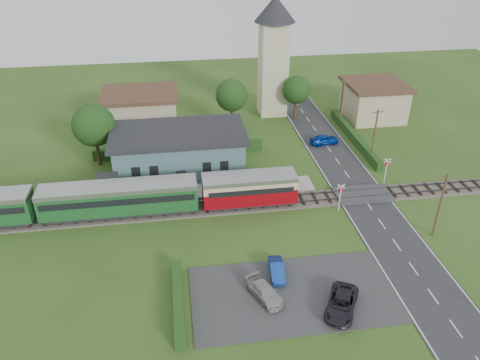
{
  "coord_description": "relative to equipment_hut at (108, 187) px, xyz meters",
  "views": [
    {
      "loc": [
        -10.12,
        -40.14,
        27.9
      ],
      "look_at": [
        -3.6,
        4.0,
        2.1
      ],
      "focal_mm": 35.0,
      "sensor_mm": 36.0,
      "label": 1
    }
  ],
  "objects": [
    {
      "name": "tree_c",
      "position": [
        26.0,
        19.8,
        2.91
      ],
      "size": [
        4.2,
        4.2,
        6.78
      ],
      "color": "#332316",
      "rests_on": "ground"
    },
    {
      "name": "utility_pole_d",
      "position": [
        32.2,
        16.8,
        1.88
      ],
      "size": [
        1.4,
        0.22,
        7.0
      ],
      "color": "#473321",
      "rests_on": "ground"
    },
    {
      "name": "utility_pole_b",
      "position": [
        32.2,
        -11.2,
        1.88
      ],
      "size": [
        1.4,
        0.22,
        7.0
      ],
      "color": "#473321",
      "rests_on": "ground"
    },
    {
      "name": "car_park_dark",
      "position": [
        19.89,
        -19.52,
        -1.02
      ],
      "size": [
        4.15,
        5.14,
        1.3
      ],
      "primitive_type": "imported",
      "rotation": [
        0.0,
        0.0,
        -0.5
      ],
      "color": "black",
      "rests_on": "car_park"
    },
    {
      "name": "church_tower",
      "position": [
        23.0,
        22.8,
        8.48
      ],
      "size": [
        6.0,
        6.0,
        17.6
      ],
      "color": "beige",
      "rests_on": "ground"
    },
    {
      "name": "car_park_blue",
      "position": [
        15.65,
        -14.7,
        -1.11
      ],
      "size": [
        1.46,
        3.5,
        1.12
      ],
      "primitive_type": "imported",
      "rotation": [
        0.0,
        0.0,
        -0.08
      ],
      "color": "#143D9C",
      "rests_on": "car_park"
    },
    {
      "name": "pedestrian_near",
      "position": [
        15.94,
        0.17,
        -0.52
      ],
      "size": [
        0.63,
        0.47,
        1.56
      ],
      "primitive_type": "imported",
      "rotation": [
        0.0,
        0.0,
        3.31
      ],
      "color": "gray",
      "rests_on": "platform"
    },
    {
      "name": "car_park_silver",
      "position": [
        14.09,
        -17.25,
        -1.09
      ],
      "size": [
        3.14,
        4.33,
        1.16
      ],
      "primitive_type": "imported",
      "rotation": [
        0.0,
        0.0,
        0.42
      ],
      "color": "#A5A5A5",
      "rests_on": "car_park"
    },
    {
      "name": "ground",
      "position": [
        18.0,
        -5.2,
        -1.75
      ],
      "size": [
        120.0,
        120.0,
        0.0
      ],
      "primitive_type": "plane",
      "color": "#2D4C19"
    },
    {
      "name": "hedge_carpark",
      "position": [
        7.0,
        -17.2,
        -1.15
      ],
      "size": [
        0.8,
        9.0,
        1.2
      ],
      "primitive_type": "cube",
      "color": "#193814",
      "rests_on": "ground"
    },
    {
      "name": "equipment_hut",
      "position": [
        0.0,
        0.0,
        0.0
      ],
      "size": [
        2.3,
        2.3,
        2.55
      ],
      "color": "beige",
      "rests_on": "platform"
    },
    {
      "name": "crossing_deck",
      "position": [
        28.0,
        -3.2,
        -1.52
      ],
      "size": [
        6.2,
        3.4,
        0.45
      ],
      "primitive_type": "cube",
      "color": "#333335",
      "rests_on": "ground"
    },
    {
      "name": "station_building",
      "position": [
        8.0,
        5.79,
        0.95
      ],
      "size": [
        16.0,
        9.0,
        5.3
      ],
      "color": "slate",
      "rests_on": "ground"
    },
    {
      "name": "house_east",
      "position": [
        38.0,
        18.8,
        1.05
      ],
      "size": [
        8.8,
        8.8,
        5.5
      ],
      "color": "tan",
      "rests_on": "ground"
    },
    {
      "name": "hedge_roadside",
      "position": [
        32.2,
        10.8,
        -1.15
      ],
      "size": [
        0.8,
        18.0,
        1.2
      ],
      "primitive_type": "cube",
      "color": "#193814",
      "rests_on": "ground"
    },
    {
      "name": "streetlamp_east",
      "position": [
        34.0,
        21.8,
        1.29
      ],
      "size": [
        0.3,
        0.3,
        5.15
      ],
      "color": "#3F3F47",
      "rests_on": "ground"
    },
    {
      "name": "streetlamp_west",
      "position": [
        -4.0,
        14.8,
        1.29
      ],
      "size": [
        0.3,
        0.3,
        5.15
      ],
      "color": "#3F3F47",
      "rests_on": "ground"
    },
    {
      "name": "tree_a",
      "position": [
        -2.0,
        8.8,
        3.63
      ],
      "size": [
        5.2,
        5.2,
        8.0
      ],
      "color": "#332316",
      "rests_on": "ground"
    },
    {
      "name": "pedestrian_far",
      "position": [
        1.42,
        -0.36,
        -0.31
      ],
      "size": [
        0.89,
        1.06,
        1.98
      ],
      "primitive_type": "imported",
      "rotation": [
        0.0,
        0.0,
        1.72
      ],
      "color": "gray",
      "rests_on": "platform"
    },
    {
      "name": "road",
      "position": [
        28.0,
        -5.2,
        -1.72
      ],
      "size": [
        6.0,
        70.0,
        0.05
      ],
      "primitive_type": "cube",
      "color": "#28282B",
      "rests_on": "ground"
    },
    {
      "name": "platform",
      "position": [
        8.0,
        0.0,
        -1.52
      ],
      "size": [
        30.0,
        3.0,
        0.45
      ],
      "primitive_type": "cube",
      "color": "gray",
      "rests_on": "ground"
    },
    {
      "name": "crossing_signal_far",
      "position": [
        31.6,
        -0.81,
        0.39
      ],
      "size": [
        0.84,
        0.28,
        3.28
      ],
      "color": "silver",
      "rests_on": "ground"
    },
    {
      "name": "car_park",
      "position": [
        16.5,
        -17.2,
        -1.71
      ],
      "size": [
        17.0,
        9.0,
        0.08
      ],
      "primitive_type": "cube",
      "color": "#333335",
      "rests_on": "ground"
    },
    {
      "name": "train",
      "position": [
        -1.66,
        -3.2,
        0.43
      ],
      "size": [
        43.2,
        2.9,
        3.4
      ],
      "color": "#232328",
      "rests_on": "ground"
    },
    {
      "name": "utility_pole_c",
      "position": [
        32.2,
        4.8,
        1.88
      ],
      "size": [
        1.4,
        0.22,
        7.0
      ],
      "color": "#473321",
      "rests_on": "ground"
    },
    {
      "name": "tree_b",
      "position": [
        16.0,
        17.8,
        3.27
      ],
      "size": [
        4.6,
        4.6,
        7.34
      ],
      "color": "#332316",
      "rests_on": "ground"
    },
    {
      "name": "crossing_signal_near",
      "position": [
        24.4,
        -5.61,
        0.39
      ],
      "size": [
        0.84,
        0.28,
        3.28
      ],
      "color": "silver",
      "rests_on": "ground"
    },
    {
      "name": "railway_track",
      "position": [
        18.0,
        -3.2,
        -1.64
      ],
      "size": [
        76.0,
        3.2,
        0.49
      ],
      "color": "#4C443D",
      "rests_on": "ground"
    },
    {
      "name": "house_west",
      "position": [
        3.0,
        19.8,
        1.04
      ],
      "size": [
        10.8,
        8.8,
        5.5
      ],
      "color": "tan",
      "rests_on": "ground"
    },
    {
      "name": "hedge_station",
      "position": [
        8.0,
        10.3,
        -1.1
      ],
      "size": [
        22.0,
        0.8,
        1.3
      ],
      "primitive_type": "cube",
      "color": "#193814",
      "rests_on": "ground"
    },
    {
      "name": "car_on_road",
      "position": [
        27.79,
        10.45,
        -1.03
      ],
      "size": [
        4.12,
        2.13,
        1.34
      ],
      "primitive_type": "imported",
      "rotation": [
        0.0,
        0.0,
        1.71
      ],
      "color": "#042F9D",
      "rests_on": "road"
    }
  ]
}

